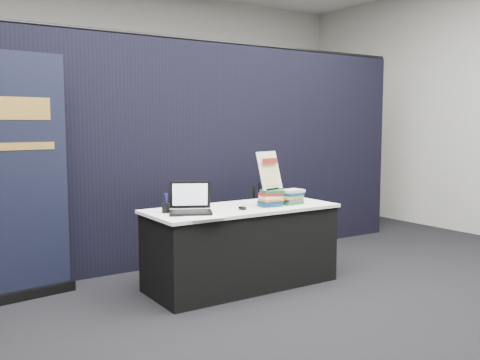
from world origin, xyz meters
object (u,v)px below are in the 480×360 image
Objects in this scene: info_sign at (269,171)px; pullup_banner at (19,192)px; book_stack_tall at (271,198)px; laptop at (188,206)px; display_table at (242,246)px; book_stack_short at (291,197)px; stacking_chair at (277,219)px.

pullup_banner is at bearing 144.74° from info_sign.
pullup_banner is at bearing 157.78° from book_stack_tall.
laptop is 1.45m from pullup_banner.
info_sign reaches higher than display_table.
display_table is at bearing 29.90° from laptop.
laptop is 1.18× the size of info_sign.
book_stack_tall is 0.25m from book_stack_short.
book_stack_tall is (0.25, -0.13, 0.45)m from display_table.
display_table is 8.47× the size of book_stack_tall.
stacking_chair is at bearing 65.86° from book_stack_short.
laptop reaches higher than book_stack_short.
display_table is 0.75m from info_sign.
book_stack_short is at bearing -17.06° from info_sign.
book_stack_tall reaches higher than display_table.
book_stack_short is at bearing 22.40° from laptop.
book_stack_tall is 0.83m from stacking_chair.
info_sign is 0.94m from stacking_chair.
info_sign is (-0.00, 0.03, 0.25)m from book_stack_tall.
book_stack_short is 0.57× the size of info_sign.
book_stack_short is at bearing -12.40° from display_table.
pullup_banner is (-1.81, 0.71, 0.57)m from display_table.
book_stack_tall is (0.83, -0.09, 0.01)m from laptop.
pullup_banner reaches higher than info_sign.
laptop is at bearing -39.02° from pullup_banner.
info_sign is at bearing -21.04° from display_table.
laptop is at bearing 176.10° from book_stack_short.
pullup_banner is at bearing 160.35° from book_stack_short.
stacking_chair is (0.50, 0.54, -0.58)m from info_sign.
pullup_banner is at bearing 158.45° from display_table.
book_stack_tall is at bearing -26.90° from display_table.
info_sign is at bearing -156.52° from stacking_chair.
book_stack_short is (0.25, 0.02, -0.01)m from book_stack_tall.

